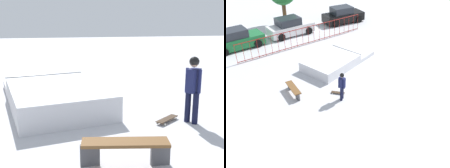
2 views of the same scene
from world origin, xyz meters
The scene contains 5 objects.
ground_plane centered at (0.00, 0.00, 0.00)m, with size 60.00×60.00×0.00m, color silver.
skate_ramp centered at (-0.35, 1.20, 0.32)m, with size 5.83×3.70×0.74m.
skater centered at (-2.63, -2.30, 1.01)m, with size 0.40×0.44×1.73m.
skateboard centered at (-2.45, -1.72, 0.08)m, with size 0.65×0.75×0.09m.
park_bench centered at (-4.52, -0.11, 0.36)m, with size 0.65×1.64×0.48m.
Camera 1 is at (-9.42, 1.05, 2.69)m, focal length 47.60 mm.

